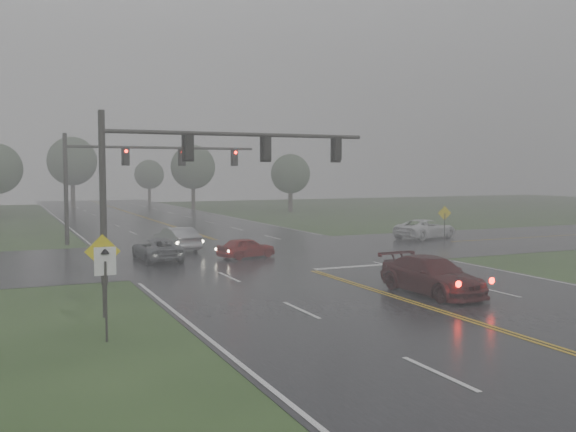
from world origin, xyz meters
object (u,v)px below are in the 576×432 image
sedan_red (246,258)px  signal_gantry_far (129,167)px  sedan_maroon (432,294)px  sedan_silver (177,251)px  signal_gantry_near (191,164)px  pickup_white (425,239)px  car_grey (157,261)px

sedan_red → signal_gantry_far: bearing=6.7°
sedan_red → sedan_maroon: bearing=178.1°
sedan_red → sedan_silver: sedan_silver is taller
sedan_red → signal_gantry_near: bearing=124.5°
signal_gantry_far → pickup_white: bearing=-18.7°
car_grey → signal_gantry_far: 11.80m
sedan_red → car_grey: size_ratio=0.78×
car_grey → sedan_silver: bearing=-120.8°
pickup_white → car_grey: bearing=84.1°
pickup_white → signal_gantry_far: (-20.61, 6.97, 5.38)m
car_grey → signal_gantry_far: size_ratio=0.33×
sedan_red → signal_gantry_far: signal_gantry_far is taller
pickup_white → sedan_silver: bearing=73.1°
sedan_red → sedan_silver: 5.80m
sedan_silver → signal_gantry_near: size_ratio=0.35×
sedan_silver → signal_gantry_near: signal_gantry_near is taller
sedan_red → signal_gantry_near: size_ratio=0.27×
car_grey → signal_gantry_far: (0.40, 10.49, 5.38)m
sedan_red → pickup_white: pickup_white is taller
sedan_maroon → car_grey: sedan_maroon is taller
sedan_maroon → sedan_silver: size_ratio=1.15×
signal_gantry_near → signal_gantry_far: 17.18m
sedan_silver → sedan_maroon: bearing=100.0°
signal_gantry_near → car_grey: bearing=91.2°
sedan_silver → signal_gantry_near: 12.15m
sedan_maroon → sedan_red: 13.79m
sedan_maroon → signal_gantry_far: 26.69m
sedan_red → car_grey: car_grey is taller
sedan_maroon → car_grey: bearing=116.4°
sedan_red → signal_gantry_near: (-4.82, -5.63, 5.40)m
signal_gantry_far → sedan_red: bearing=-68.4°
sedan_maroon → pickup_white: sedan_maroon is taller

